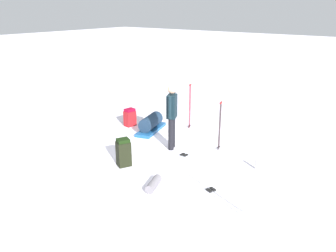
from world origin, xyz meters
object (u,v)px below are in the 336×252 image
Objects in this scene: skier_standing at (172,114)px; thermos_bottle at (257,164)px; ski_pair_far at (211,191)px; ski_poles_planted_far at (220,123)px; gear_sled at (151,124)px; backpack_bright at (124,153)px; ski_poles_planted_near at (190,104)px; ski_pair_near at (184,156)px; backpack_large_dark at (130,117)px; sleeping_mat_rolled at (154,184)px.

thermos_bottle is (0.18, -2.31, -0.82)m from skier_standing.
ski_pair_far is 1.38× the size of ski_poles_planted_far.
skier_standing is 0.96× the size of ski_pair_far.
ski_poles_planted_far is 2.38m from gear_sled.
backpack_bright is 3.23m from ski_poles_planted_near.
ski_pair_near is 1.80m from thermos_bottle.
backpack_large_dark is 1.01× the size of sleeping_mat_rolled.
ski_poles_planted_far is at bearing -30.30° from backpack_bright.
ski_poles_planted_near is at bearing 18.37° from skier_standing.
skier_standing reaches higher than ski_pair_far.
gear_sled is at bearing 89.61° from ski_poles_planted_far.
backpack_bright reaches higher than backpack_large_dark.
thermos_bottle is (-0.52, -3.61, -0.09)m from gear_sled.
thermos_bottle is (0.40, -1.75, 0.12)m from ski_pair_near.
backpack_large_dark is (0.90, 2.69, 0.26)m from ski_pair_near.
sleeping_mat_rolled is 2.12× the size of thermos_bottle.
backpack_large_dark is 1.92m from ski_poles_planted_near.
thermos_bottle is (-1.48, -2.86, -0.63)m from ski_poles_planted_near.
sleeping_mat_rolled is at bearing -166.21° from ski_pair_near.
ski_poles_planted_far is at bearing -27.44° from ski_pair_near.
ski_pair_far is 1.26× the size of gear_sled.
backpack_bright is at bearing 149.70° from ski_poles_planted_far.
ski_poles_planted_near reaches higher than ski_pair_far.
backpack_bright is (-0.18, 2.26, 0.32)m from ski_pair_far.
ski_poles_planted_near is (3.01, 2.55, 0.75)m from ski_pair_far.
skier_standing reaches higher than backpack_large_dark.
ski_pair_near is 1.57m from backpack_bright.
backpack_bright is at bearing 147.79° from ski_pair_near.
gear_sled is at bearing 24.91° from backpack_bright.
ski_pair_far is 4.60m from backpack_large_dark.
ski_poles_planted_far is at bearing 25.43° from ski_pair_far.
ski_pair_near is at bearing 103.02° from thermos_bottle.
gear_sled reaches higher than sleeping_mat_rolled.
ski_pair_far is at bearing -139.75° from ski_poles_planted_near.
backpack_large_dark is (0.67, 2.13, -0.68)m from skier_standing.
ski_pair_near is at bearing -149.57° from ski_poles_planted_near.
ski_poles_planted_near is (0.98, -1.58, 0.49)m from backpack_large_dark.
ski_poles_planted_near is (3.19, 0.29, 0.43)m from backpack_bright.
ski_poles_planted_near is 1.86m from ski_poles_planted_far.
backpack_large_dark is at bearing 71.44° from ski_pair_near.
ski_poles_planted_near reaches higher than backpack_large_dark.
backpack_bright reaches higher than sleeping_mat_rolled.
backpack_large_dark is 0.83m from gear_sled.
backpack_bright reaches higher than thermos_bottle.
ski_poles_planted_far reaches higher than backpack_large_dark.
gear_sled reaches higher than ski_pair_near.
backpack_large_dark is at bearing 121.86° from ski_poles_planted_near.
backpack_bright is at bearing 94.64° from ski_pair_far.
backpack_bright is at bearing 123.63° from thermos_bottle.
ski_poles_planted_near is (1.66, 0.55, -0.20)m from skier_standing.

